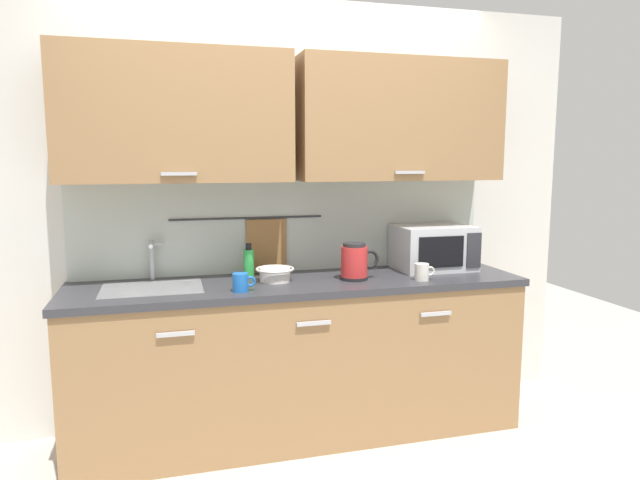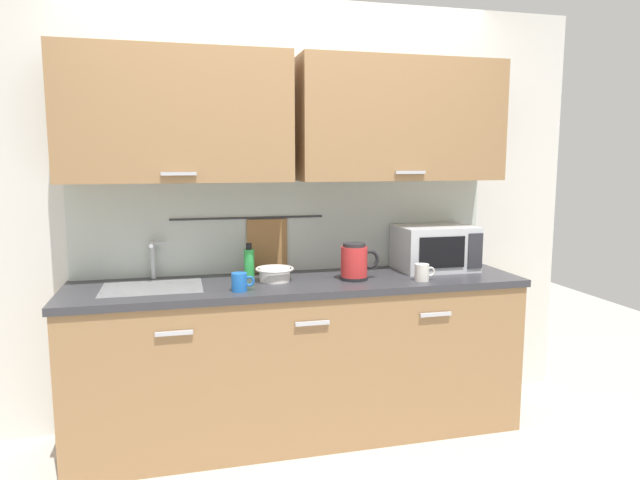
{
  "view_description": "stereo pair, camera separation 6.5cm",
  "coord_description": "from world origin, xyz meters",
  "px_view_note": "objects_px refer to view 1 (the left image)",
  "views": [
    {
      "loc": [
        -0.71,
        -2.74,
        1.57
      ],
      "look_at": [
        0.13,
        0.33,
        1.12
      ],
      "focal_mm": 31.84,
      "sensor_mm": 36.0,
      "label": 1
    },
    {
      "loc": [
        -0.65,
        -2.75,
        1.57
      ],
      "look_at": [
        0.13,
        0.33,
        1.12
      ],
      "focal_mm": 31.84,
      "sensor_mm": 36.0,
      "label": 2
    }
  ],
  "objects_px": {
    "electric_kettle": "(355,262)",
    "mug_near_sink": "(241,282)",
    "microwave": "(433,247)",
    "mug_by_kettle": "(422,272)",
    "mixing_bowl": "(275,273)",
    "dish_soap_bottle": "(249,262)"
  },
  "relations": [
    {
      "from": "dish_soap_bottle",
      "to": "mug_by_kettle",
      "type": "relative_size",
      "value": 1.63
    },
    {
      "from": "microwave",
      "to": "mug_by_kettle",
      "type": "bearing_deg",
      "value": -126.22
    },
    {
      "from": "mixing_bowl",
      "to": "mug_by_kettle",
      "type": "distance_m",
      "value": 0.82
    },
    {
      "from": "mug_near_sink",
      "to": "mixing_bowl",
      "type": "relative_size",
      "value": 0.56
    },
    {
      "from": "electric_kettle",
      "to": "dish_soap_bottle",
      "type": "distance_m",
      "value": 0.61
    },
    {
      "from": "microwave",
      "to": "mug_near_sink",
      "type": "xyz_separation_m",
      "value": [
        -1.23,
        -0.29,
        -0.09
      ]
    },
    {
      "from": "microwave",
      "to": "dish_soap_bottle",
      "type": "relative_size",
      "value": 2.35
    },
    {
      "from": "mixing_bowl",
      "to": "mug_near_sink",
      "type": "bearing_deg",
      "value": -137.54
    },
    {
      "from": "mug_near_sink",
      "to": "mug_by_kettle",
      "type": "height_order",
      "value": "same"
    },
    {
      "from": "electric_kettle",
      "to": "mug_by_kettle",
      "type": "xyz_separation_m",
      "value": [
        0.36,
        -0.12,
        -0.05
      ]
    },
    {
      "from": "electric_kettle",
      "to": "mixing_bowl",
      "type": "bearing_deg",
      "value": 171.12
    },
    {
      "from": "microwave",
      "to": "mug_near_sink",
      "type": "height_order",
      "value": "microwave"
    },
    {
      "from": "microwave",
      "to": "electric_kettle",
      "type": "bearing_deg",
      "value": -163.95
    },
    {
      "from": "mug_by_kettle",
      "to": "mixing_bowl",
      "type": "bearing_deg",
      "value": 166.42
    },
    {
      "from": "electric_kettle",
      "to": "mug_near_sink",
      "type": "bearing_deg",
      "value": -169.08
    },
    {
      "from": "electric_kettle",
      "to": "mug_near_sink",
      "type": "distance_m",
      "value": 0.67
    },
    {
      "from": "dish_soap_bottle",
      "to": "mug_by_kettle",
      "type": "bearing_deg",
      "value": -20.53
    },
    {
      "from": "mug_near_sink",
      "to": "mixing_bowl",
      "type": "xyz_separation_m",
      "value": [
        0.22,
        0.2,
        -0.0
      ]
    },
    {
      "from": "mug_near_sink",
      "to": "mug_by_kettle",
      "type": "bearing_deg",
      "value": 0.2
    },
    {
      "from": "mug_near_sink",
      "to": "mixing_bowl",
      "type": "height_order",
      "value": "mug_near_sink"
    },
    {
      "from": "electric_kettle",
      "to": "mug_by_kettle",
      "type": "relative_size",
      "value": 1.89
    },
    {
      "from": "electric_kettle",
      "to": "mixing_bowl",
      "type": "height_order",
      "value": "electric_kettle"
    }
  ]
}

